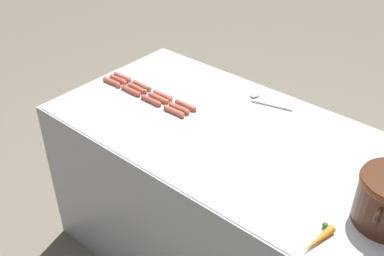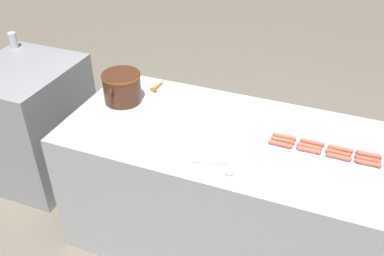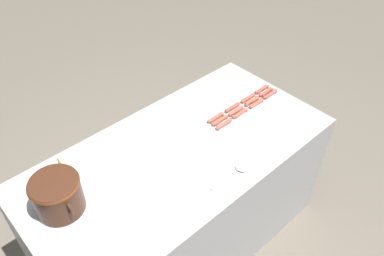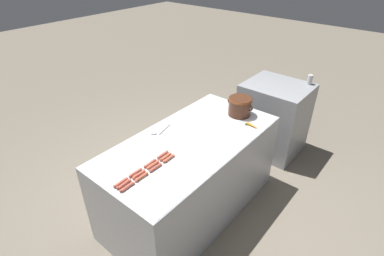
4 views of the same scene
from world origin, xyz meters
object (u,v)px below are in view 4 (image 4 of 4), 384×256
Objects in this scene: hot_dog_0 at (121,182)px; hot_dog_11 at (169,159)px; hot_dog_10 at (156,168)px; soda_can at (310,80)px; hot_dog_1 at (135,173)px; serving_spoon at (157,132)px; hot_dog_2 at (150,163)px; hot_dog_3 at (163,155)px; hot_dog_4 at (124,184)px; hot_dog_8 at (127,187)px; hot_dog_6 at (153,165)px; hot_dog_7 at (166,157)px; bean_pot at (240,105)px; hot_dog_5 at (139,174)px; carrot at (253,126)px; hot_dog_9 at (141,177)px; back_cabinet at (273,118)px.

hot_dog_0 is 0.48m from hot_dog_11.
soda_can is at bearing 81.54° from hot_dog_10.
hot_dog_1 is at bearing -104.34° from hot_dog_11.
serving_spoon is (-0.32, 0.57, -0.01)m from hot_dog_1.
hot_dog_3 is (-0.00, 0.16, 0.00)m from hot_dog_2.
hot_dog_0 is at bearing -176.31° from hot_dog_4.
hot_dog_4 is 0.04m from hot_dog_8.
hot_dog_6 is 0.54m from serving_spoon.
hot_dog_3 and hot_dog_7 have the same top height.
bean_pot reaches higher than hot_dog_8.
hot_dog_4 is 0.16m from hot_dog_5.
hot_dog_5 is 2.62m from soda_can.
carrot is at bearing 71.42° from hot_dog_2.
hot_dog_7 is 0.44× the size of bean_pot.
hot_dog_1 is 1.42m from bean_pot.
hot_dog_7 is at bearing 88.34° from hot_dog_6.
soda_can is (0.44, 2.74, 0.12)m from hot_dog_0.
back_cabinet is at bearing 88.19° from hot_dog_9.
back_cabinet is at bearing 86.95° from hot_dog_6.
hot_dog_1 is 0.08m from hot_dog_9.
hot_dog_11 is at bearing 89.94° from hot_dog_10.
hot_dog_1 and hot_dog_3 have the same top height.
hot_dog_6 is 0.78× the size of carrot.
back_cabinet is 6.98× the size of hot_dog_7.
serving_spoon is (-0.36, 0.56, -0.01)m from hot_dog_5.
hot_dog_8 is 0.47m from hot_dog_11.
hot_dog_3 is at bearing -101.08° from soda_can.
carrot reaches higher than hot_dog_0.
hot_dog_7 is (0.04, 0.15, 0.00)m from hot_dog_2.
hot_dog_3 is 0.32m from hot_dog_5.
hot_dog_2 is at bearing -104.54° from hot_dog_7.
hot_dog_5 is (0.04, 0.16, 0.00)m from hot_dog_0.
hot_dog_8 is at bearing -82.35° from hot_dog_6.
hot_dog_11 reaches higher than serving_spoon.
hot_dog_4 is at bearing -90.16° from hot_dog_6.
hot_dog_5 is at bearing -93.27° from bean_pot.
hot_dog_8 is (0.04, -0.16, 0.00)m from hot_dog_5.
hot_dog_3 is at bearing -37.51° from serving_spoon.
soda_can is at bearing 82.47° from hot_dog_8.
hot_dog_3 is at bearing 90.13° from hot_dog_1.
hot_dog_4 is 1.57m from bean_pot.
soda_can is (0.44, 2.27, 0.12)m from hot_dog_3.
back_cabinet reaches higher than serving_spoon.
back_cabinet is 0.69m from soda_can.
hot_dog_2 is (0.00, 0.32, 0.00)m from hot_dog_0.
hot_dog_10 is at bearing -13.96° from hot_dog_6.
back_cabinet is 2.50m from hot_dog_8.
serving_spoon is at bearing -134.65° from carrot.
hot_dog_4 is at bearing -105.85° from hot_dog_9.
back_cabinet is 1.15m from carrot.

